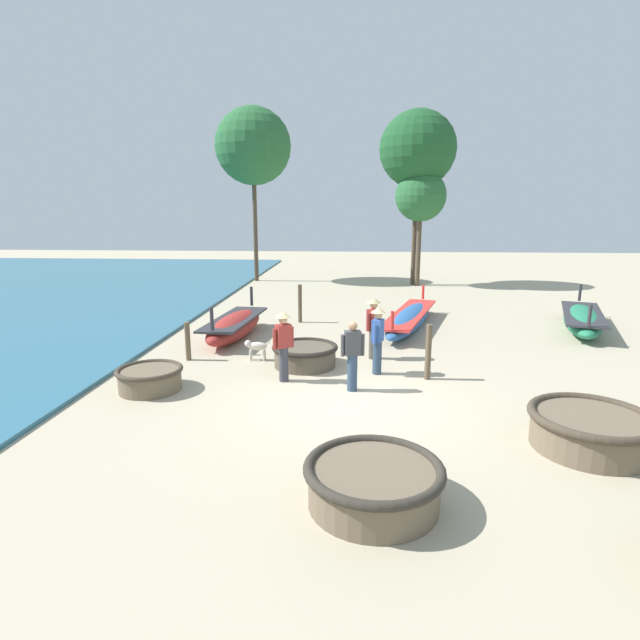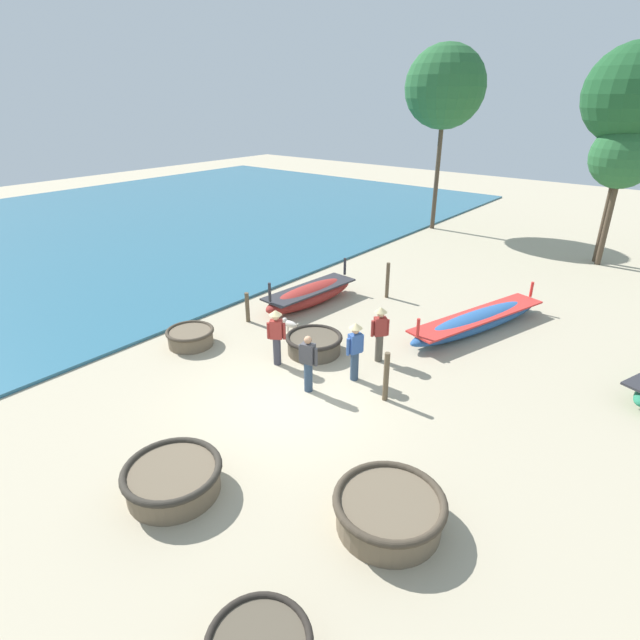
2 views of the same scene
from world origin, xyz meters
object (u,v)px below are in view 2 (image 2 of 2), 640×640
Objects in this scene: fisherman_hauling at (276,334)px; dog at (290,324)px; fisherman_with_hat at (355,348)px; coracle_tilted at (173,478)px; coracle_beside_post at (389,510)px; mooring_post_inland at (247,307)px; fisherman_crouching at (308,362)px; tree_rightmost at (445,87)px; coracle_center at (314,343)px; long_boat_blue_hull at (310,295)px; mooring_post_mid_beach at (387,280)px; long_boat_white_hull at (478,321)px; fisherman_standing_right at (380,331)px; tree_tall_back at (623,157)px; coracle_far_left at (190,336)px; mooring_post_shoreline at (386,377)px; tree_right_mid at (634,95)px.

dog is at bearing 121.23° from fisherman_hauling.
coracle_tilted is at bearing -92.96° from fisherman_with_hat.
mooring_post_inland reaches higher than coracle_beside_post.
tree_rightmost is at bearing 107.51° from fisherman_crouching.
coracle_center is 0.40× the size of long_boat_blue_hull.
fisherman_crouching is at bearing -72.49° from tree_rightmost.
mooring_post_mid_beach is (-0.30, 6.33, -0.28)m from fisherman_hauling.
long_boat_white_hull is 6.59m from fisherman_crouching.
fisherman_standing_right reaches higher than mooring_post_mid_beach.
coracle_tilted is at bearing -152.74° from coracle_beside_post.
long_boat_blue_hull is (-7.68, 7.00, 0.03)m from coracle_beside_post.
long_boat_white_hull is 8.73× the size of dog.
tree_tall_back is at bearing -8.47° from tree_rightmost.
coracle_center is 1.40m from fisherman_hauling.
fisherman_hauling is 2.30m from fisherman_with_hat.
fisherman_with_hat is 2.44× the size of dog.
coracle_beside_post is at bearing -55.57° from fisherman_standing_right.
tree_tall_back is at bearing 64.59° from coracle_far_left.
fisherman_standing_right reaches higher than coracle_tilted.
coracle_far_left is 8.74m from coracle_beside_post.
long_boat_white_hull is at bearing -98.40° from tree_tall_back.
mooring_post_mid_beach is (2.58, 7.14, 0.40)m from coracle_far_left.
fisherman_standing_right is (1.76, 0.79, 0.65)m from coracle_center.
coracle_beside_post is at bearing -28.47° from mooring_post_inland.
long_boat_blue_hull is at bearing 131.78° from coracle_center.
long_boat_blue_hull is 5.84m from fisherman_crouching.
coracle_far_left is 19.28m from tree_rightmost.
mooring_post_shoreline is 0.22× the size of tree_tall_back.
tree_tall_back is at bearing 78.22° from fisherman_crouching.
tree_right_mid reaches higher than long_boat_blue_hull.
fisherman_crouching is 1.15× the size of mooring_post_mid_beach.
long_boat_blue_hull is at bearing 114.29° from coracle_tilted.
fisherman_standing_right is at bearing 127.37° from mooring_post_shoreline.
fisherman_crouching is 1.99m from mooring_post_shoreline.
fisherman_with_hat is 16.86m from tree_right_mid.
fisherman_standing_right is 2.44× the size of dog.
dog is (1.13, -2.36, -0.01)m from long_boat_blue_hull.
dog is at bearing 140.36° from fisherman_crouching.
mooring_post_mid_beach is at bearing 105.47° from fisherman_crouching.
mooring_post_shoreline is 0.97× the size of mooring_post_mid_beach.
coracle_center is 17.94m from tree_rightmost.
coracle_far_left is at bearing -99.23° from long_boat_blue_hull.
fisherman_with_hat is 6.18m from mooring_post_mid_beach.
mooring_post_mid_beach is at bearing 97.54° from coracle_center.
fisherman_hauling is at bearing -121.41° from long_boat_white_hull.
fisherman_standing_right is 3.19m from dog.
tree_right_mid reaches higher than fisherman_with_hat.
mooring_post_inland is (-4.68, 6.42, 0.19)m from coracle_tilted.
fisherman_standing_right is 0.18× the size of tree_rightmost.
mooring_post_mid_beach is at bearing 113.83° from fisherman_with_hat.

